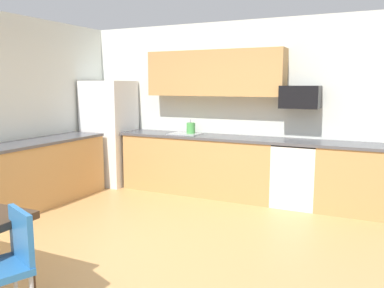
# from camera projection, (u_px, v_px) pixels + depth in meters

# --- Properties ---
(ground_plane) EXTENTS (12.00, 12.00, 0.00)m
(ground_plane) POSITION_uv_depth(u_px,v_px,m) (151.00, 251.00, 4.13)
(ground_plane) COLOR tan
(wall_back) EXTENTS (5.80, 0.10, 2.70)m
(wall_back) POSITION_uv_depth(u_px,v_px,m) (237.00, 108.00, 6.30)
(wall_back) COLOR silver
(wall_back) RESTS_ON ground
(cabinet_run_back) EXTENTS (2.48, 0.60, 0.90)m
(cabinet_run_back) POSITION_uv_depth(u_px,v_px,m) (198.00, 165.00, 6.34)
(cabinet_run_back) COLOR tan
(cabinet_run_back) RESTS_ON ground
(cabinet_run_back_right) EXTENTS (1.07, 0.60, 0.90)m
(cabinet_run_back_right) POSITION_uv_depth(u_px,v_px,m) (359.00, 180.00, 5.32)
(cabinet_run_back_right) COLOR tan
(cabinet_run_back_right) RESTS_ON ground
(cabinet_run_left) EXTENTS (0.60, 2.00, 0.90)m
(cabinet_run_left) POSITION_uv_depth(u_px,v_px,m) (44.00, 173.00, 5.76)
(cabinet_run_left) COLOR tan
(cabinet_run_left) RESTS_ON ground
(countertop_back) EXTENTS (4.80, 0.64, 0.04)m
(countertop_back) POSITION_uv_depth(u_px,v_px,m) (229.00, 138.00, 6.05)
(countertop_back) COLOR #4C4C51
(countertop_back) RESTS_ON cabinet_run_back
(countertop_left) EXTENTS (0.64, 2.00, 0.04)m
(countertop_left) POSITION_uv_depth(u_px,v_px,m) (42.00, 141.00, 5.69)
(countertop_left) COLOR #4C4C51
(countertop_left) RESTS_ON cabinet_run_left
(upper_cabinets_back) EXTENTS (2.20, 0.34, 0.70)m
(upper_cabinets_back) POSITION_uv_depth(u_px,v_px,m) (214.00, 73.00, 6.15)
(upper_cabinets_back) COLOR tan
(refrigerator) EXTENTS (0.76, 0.70, 1.79)m
(refrigerator) POSITION_uv_depth(u_px,v_px,m) (110.00, 133.00, 6.91)
(refrigerator) COLOR white
(refrigerator) RESTS_ON ground
(oven_range) EXTENTS (0.60, 0.60, 0.91)m
(oven_range) POSITION_uv_depth(u_px,v_px,m) (296.00, 174.00, 5.68)
(oven_range) COLOR white
(oven_range) RESTS_ON ground
(microwave) EXTENTS (0.54, 0.36, 0.32)m
(microwave) POSITION_uv_depth(u_px,v_px,m) (300.00, 97.00, 5.61)
(microwave) COLOR black
(sink_basin) EXTENTS (0.48, 0.40, 0.14)m
(sink_basin) POSITION_uv_depth(u_px,v_px,m) (186.00, 138.00, 6.37)
(sink_basin) COLOR #A5A8AD
(sink_basin) RESTS_ON countertop_back
(sink_faucet) EXTENTS (0.02, 0.02, 0.24)m
(sink_faucet) POSITION_uv_depth(u_px,v_px,m) (190.00, 127.00, 6.51)
(sink_faucet) COLOR #B2B5BA
(sink_faucet) RESTS_ON countertop_back
(chair_near_table) EXTENTS (0.52, 0.52, 0.85)m
(chair_near_table) POSITION_uv_depth(u_px,v_px,m) (7.00, 260.00, 2.77)
(chair_near_table) COLOR #2D72B7
(chair_near_table) RESTS_ON ground
(kettle) EXTENTS (0.14, 0.14, 0.20)m
(kettle) POSITION_uv_depth(u_px,v_px,m) (191.00, 129.00, 6.36)
(kettle) COLOR #4CA54C
(kettle) RESTS_ON countertop_back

